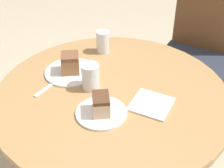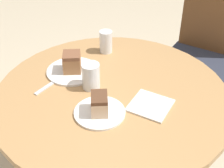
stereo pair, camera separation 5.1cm
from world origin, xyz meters
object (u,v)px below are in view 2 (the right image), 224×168
glass_lemonade (91,77)px  glass_water (106,43)px  chair (203,51)px  plate_far (100,112)px  cake_slice_near (71,62)px  cake_slice_far (99,104)px  plate_near (72,71)px

glass_lemonade → glass_water: (-0.16, 0.29, -0.00)m
chair → plate_far: bearing=-94.8°
cake_slice_near → cake_slice_far: cake_slice_near is taller
plate_far → glass_lemonade: (-0.15, 0.11, 0.05)m
cake_slice_near → cake_slice_far: 0.33m
plate_far → cake_slice_near: cake_slice_near is taller
glass_lemonade → cake_slice_near: bearing=168.6°
plate_far → cake_slice_far: size_ratio=1.87×
chair → cake_slice_far: 1.15m
cake_slice_far → glass_water: (-0.30, 0.40, 0.00)m
plate_near → cake_slice_near: 0.05m
chair → glass_lemonade: size_ratio=8.23×
plate_near → plate_far: 0.33m
glass_water → glass_lemonade: bearing=-61.2°
cake_slice_far → glass_water: glass_water is taller
glass_lemonade → chair: bearing=84.7°
plate_near → glass_lemonade: 0.16m
plate_near → cake_slice_near: cake_slice_near is taller
cake_slice_far → chair: bearing=92.8°
plate_near → plate_far: bearing=-25.3°
glass_lemonade → cake_slice_far: bearing=-37.0°
cake_slice_far → cake_slice_near: bearing=154.7°
plate_near → cake_slice_near: (-0.00, -0.00, 0.05)m
plate_near → chair: bearing=75.8°
chair → cake_slice_near: (-0.25, -0.97, 0.27)m
plate_near → glass_lemonade: (0.15, -0.03, 0.05)m
cake_slice_near → glass_water: (-0.00, 0.26, -0.00)m
plate_far → cake_slice_near: (-0.30, 0.14, 0.05)m
plate_near → plate_far: same height
chair → glass_lemonade: bearing=-102.8°
plate_far → cake_slice_far: (0.00, 0.00, 0.04)m
plate_near → glass_water: glass_water is taller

